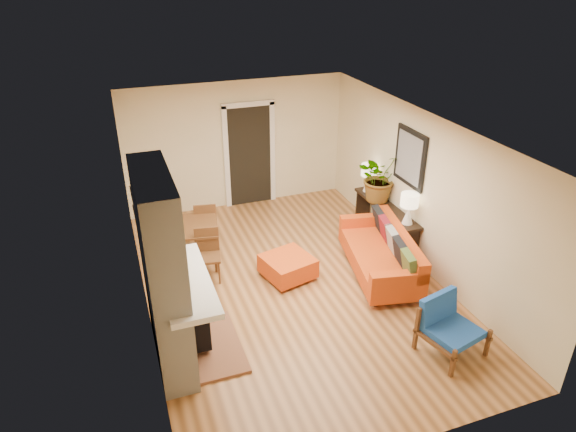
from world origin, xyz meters
name	(u,v)px	position (x,y,z in m)	size (l,w,h in m)	color
room_shell	(275,154)	(0.60, 2.63, 1.24)	(6.50, 6.50, 6.50)	#BD7F48
fireplace	(167,277)	(-2.00, -1.00, 1.24)	(1.09, 1.68, 2.60)	white
sofa	(384,253)	(1.56, -0.15, 0.35)	(1.28, 2.19, 0.81)	silver
ottoman	(288,266)	(0.01, 0.24, 0.21)	(0.89, 0.89, 0.37)	silver
blue_chair	(448,323)	(1.41, -2.07, 0.41)	(0.88, 0.86, 0.76)	brown
dining_table	(202,232)	(-1.18, 1.22, 0.57)	(0.87, 1.64, 0.86)	brown
console_table	(386,214)	(2.07, 0.74, 0.58)	(0.34, 1.85, 0.72)	black
lamp_near	(409,205)	(2.07, 0.05, 1.06)	(0.30, 0.30, 0.54)	white
lamp_far	(369,175)	(2.07, 1.46, 1.06)	(0.30, 0.30, 0.54)	white
houseplant	(380,177)	(2.06, 1.04, 1.18)	(0.83, 0.72, 0.92)	#1E5919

